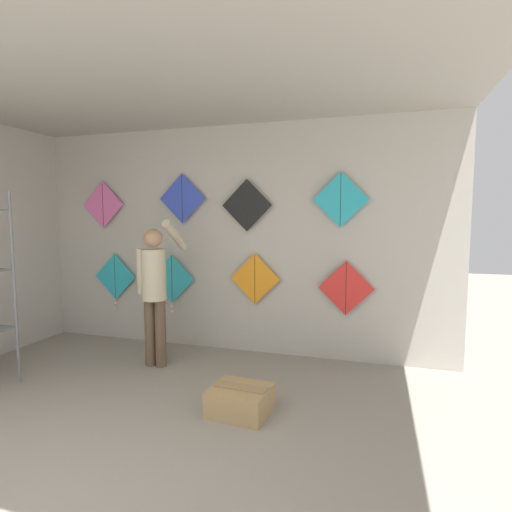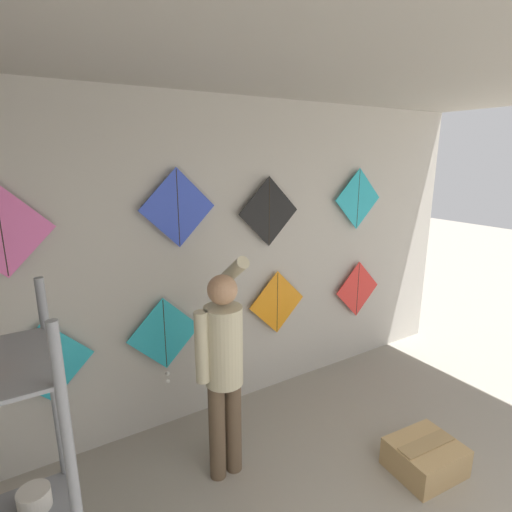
{
  "view_description": "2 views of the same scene",
  "coord_description": "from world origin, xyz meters",
  "px_view_note": "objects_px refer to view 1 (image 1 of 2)",
  "views": [
    {
      "loc": [
        1.92,
        -1.33,
        1.67
      ],
      "look_at": [
        0.59,
        3.03,
        1.24
      ],
      "focal_mm": 28.0,
      "sensor_mm": 36.0,
      "label": 1
    },
    {
      "loc": [
        -1.58,
        0.29,
        2.32
      ],
      "look_at": [
        0.12,
        3.03,
        1.5
      ],
      "focal_mm": 28.0,
      "sensor_mm": 36.0,
      "label": 2
    }
  ],
  "objects_px": {
    "kite_3": "(346,288)",
    "kite_7": "(341,200)",
    "shopkeeper": "(155,284)",
    "kite_5": "(182,199)",
    "cardboard_box": "(240,400)",
    "kite_6": "(247,205)",
    "kite_2": "(255,279)",
    "kite_0": "(115,278)",
    "kite_4": "(103,205)",
    "kite_1": "(172,280)"
  },
  "relations": [
    {
      "from": "kite_5",
      "to": "kite_1",
      "type": "bearing_deg",
      "value": -179.82
    },
    {
      "from": "kite_0",
      "to": "kite_4",
      "type": "height_order",
      "value": "kite_4"
    },
    {
      "from": "kite_1",
      "to": "kite_6",
      "type": "bearing_deg",
      "value": 0.03
    },
    {
      "from": "cardboard_box",
      "to": "kite_4",
      "type": "relative_size",
      "value": 0.84
    },
    {
      "from": "kite_4",
      "to": "kite_6",
      "type": "relative_size",
      "value": 1.0
    },
    {
      "from": "cardboard_box",
      "to": "kite_6",
      "type": "relative_size",
      "value": 0.84
    },
    {
      "from": "cardboard_box",
      "to": "kite_7",
      "type": "xyz_separation_m",
      "value": [
        0.68,
        1.5,
        1.76
      ]
    },
    {
      "from": "kite_3",
      "to": "kite_7",
      "type": "relative_size",
      "value": 1.0
    },
    {
      "from": "cardboard_box",
      "to": "kite_2",
      "type": "distance_m",
      "value": 1.74
    },
    {
      "from": "kite_2",
      "to": "kite_6",
      "type": "relative_size",
      "value": 1.0
    },
    {
      "from": "cardboard_box",
      "to": "kite_7",
      "type": "distance_m",
      "value": 2.41
    },
    {
      "from": "cardboard_box",
      "to": "kite_5",
      "type": "height_order",
      "value": "kite_5"
    },
    {
      "from": "kite_0",
      "to": "kite_7",
      "type": "distance_m",
      "value": 3.18
    },
    {
      "from": "kite_0",
      "to": "kite_1",
      "type": "relative_size",
      "value": 1.0
    },
    {
      "from": "shopkeeper",
      "to": "kite_1",
      "type": "height_order",
      "value": "shopkeeper"
    },
    {
      "from": "kite_2",
      "to": "kite_5",
      "type": "distance_m",
      "value": 1.38
    },
    {
      "from": "kite_2",
      "to": "kite_4",
      "type": "height_order",
      "value": "kite_4"
    },
    {
      "from": "kite_4",
      "to": "kite_5",
      "type": "xyz_separation_m",
      "value": [
        1.19,
        0.0,
        0.06
      ]
    },
    {
      "from": "kite_1",
      "to": "kite_5",
      "type": "relative_size",
      "value": 1.22
    },
    {
      "from": "kite_2",
      "to": "kite_4",
      "type": "relative_size",
      "value": 1.0
    },
    {
      "from": "cardboard_box",
      "to": "kite_3",
      "type": "bearing_deg",
      "value": 63.06
    },
    {
      "from": "shopkeeper",
      "to": "kite_0",
      "type": "xyz_separation_m",
      "value": [
        -1.05,
        0.71,
        -0.08
      ]
    },
    {
      "from": "kite_1",
      "to": "kite_7",
      "type": "distance_m",
      "value": 2.37
    },
    {
      "from": "kite_5",
      "to": "kite_7",
      "type": "relative_size",
      "value": 1.0
    },
    {
      "from": "kite_6",
      "to": "kite_7",
      "type": "relative_size",
      "value": 1.0
    },
    {
      "from": "shopkeeper",
      "to": "kite_7",
      "type": "xyz_separation_m",
      "value": [
        1.96,
        0.71,
        0.94
      ]
    },
    {
      "from": "shopkeeper",
      "to": "kite_6",
      "type": "xyz_separation_m",
      "value": [
        0.85,
        0.71,
        0.89
      ]
    },
    {
      "from": "kite_3",
      "to": "kite_4",
      "type": "bearing_deg",
      "value": 180.0
    },
    {
      "from": "cardboard_box",
      "to": "kite_2",
      "type": "height_order",
      "value": "kite_2"
    },
    {
      "from": "cardboard_box",
      "to": "kite_0",
      "type": "distance_m",
      "value": 2.86
    },
    {
      "from": "kite_4",
      "to": "kite_0",
      "type": "bearing_deg",
      "value": -0.2
    },
    {
      "from": "kite_5",
      "to": "shopkeeper",
      "type": "bearing_deg",
      "value": -89.19
    },
    {
      "from": "kite_3",
      "to": "kite_5",
      "type": "bearing_deg",
      "value": 180.0
    },
    {
      "from": "shopkeeper",
      "to": "cardboard_box",
      "type": "relative_size",
      "value": 3.13
    },
    {
      "from": "kite_6",
      "to": "kite_7",
      "type": "bearing_deg",
      "value": 0.0
    },
    {
      "from": "shopkeeper",
      "to": "cardboard_box",
      "type": "xyz_separation_m",
      "value": [
        1.28,
        -0.79,
        -0.82
      ]
    },
    {
      "from": "kite_1",
      "to": "kite_7",
      "type": "relative_size",
      "value": 1.22
    },
    {
      "from": "kite_6",
      "to": "kite_0",
      "type": "bearing_deg",
      "value": -179.98
    },
    {
      "from": "shopkeeper",
      "to": "kite_7",
      "type": "relative_size",
      "value": 2.62
    },
    {
      "from": "kite_6",
      "to": "kite_2",
      "type": "bearing_deg",
      "value": 0.0
    },
    {
      "from": "kite_2",
      "to": "kite_6",
      "type": "height_order",
      "value": "kite_6"
    },
    {
      "from": "cardboard_box",
      "to": "kite_7",
      "type": "height_order",
      "value": "kite_7"
    },
    {
      "from": "shopkeeper",
      "to": "kite_2",
      "type": "bearing_deg",
      "value": 36.72
    },
    {
      "from": "kite_0",
      "to": "kite_4",
      "type": "bearing_deg",
      "value": 179.8
    },
    {
      "from": "kite_1",
      "to": "kite_5",
      "type": "distance_m",
      "value": 1.07
    },
    {
      "from": "kite_1",
      "to": "kite_2",
      "type": "bearing_deg",
      "value": 0.03
    },
    {
      "from": "kite_1",
      "to": "kite_7",
      "type": "bearing_deg",
      "value": 0.01
    },
    {
      "from": "shopkeeper",
      "to": "kite_1",
      "type": "bearing_deg",
      "value": 103.93
    },
    {
      "from": "kite_3",
      "to": "kite_7",
      "type": "height_order",
      "value": "kite_7"
    },
    {
      "from": "kite_1",
      "to": "kite_4",
      "type": "height_order",
      "value": "kite_4"
    }
  ]
}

